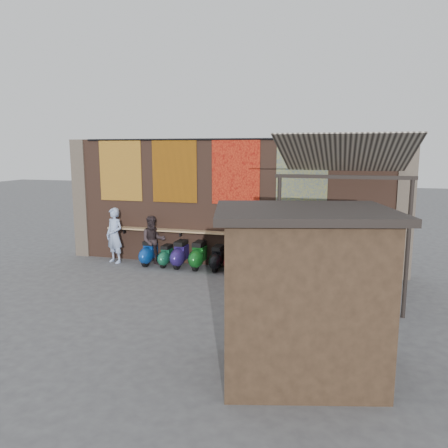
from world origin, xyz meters
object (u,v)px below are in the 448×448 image
object	(u,v)px
shelf_box	(240,229)
scooter_stool_7	(270,260)
scooter_stool_2	(180,254)
diner_left	(115,235)
scooter_stool_4	(217,258)
market_stall	(301,297)
shopper_grey	(328,268)
shopper_tan	(310,268)
scooter_stool_8	(289,262)
scooter_stool_9	(308,264)
scooter_stool_0	(149,253)
scooter_stool_1	(166,256)
scooter_stool_6	(252,261)
scooter_stool_10	(330,266)
shopper_navy	(371,267)
scooter_stool_3	(198,255)
scooter_stool_5	(233,259)
diner_right	(153,241)

from	to	relation	value
shelf_box	scooter_stool_7	distance (m)	1.32
scooter_stool_2	diner_left	size ratio (longest dim) A/B	0.49
scooter_stool_2	scooter_stool_4	distance (m)	1.22
scooter_stool_2	market_stall	xyz separation A→B (m)	(4.31, -5.70, 0.91)
shopper_grey	shopper_tan	size ratio (longest dim) A/B	1.02
scooter_stool_7	scooter_stool_8	xyz separation A→B (m)	(0.56, 0.01, -0.02)
scooter_stool_2	market_stall	size ratio (longest dim) A/B	0.33
scooter_stool_9	shopper_grey	bearing A→B (deg)	-70.91
scooter_stool_7	market_stall	xyz separation A→B (m)	(1.46, -5.66, 0.90)
scooter_stool_0	scooter_stool_1	xyz separation A→B (m)	(0.60, -0.03, -0.06)
scooter_stool_6	scooter_stool_10	size ratio (longest dim) A/B	0.97
diner_left	scooter_stool_7	bearing A→B (deg)	19.18
scooter_stool_9	shopper_navy	world-z (taller)	shopper_navy
scooter_stool_8	scooter_stool_1	bearing A→B (deg)	179.87
scooter_stool_1	scooter_stool_7	world-z (taller)	scooter_stool_7
scooter_stool_3	scooter_stool_5	bearing A→B (deg)	0.01
scooter_stool_3	diner_left	bearing A→B (deg)	179.66
shopper_navy	shopper_tan	xyz separation A→B (m)	(-1.45, -0.14, -0.09)
scooter_stool_2	scooter_stool_9	world-z (taller)	scooter_stool_2
scooter_stool_2	scooter_stool_9	xyz separation A→B (m)	(3.98, -0.03, -0.01)
scooter_stool_7	shopper_grey	size ratio (longest dim) A/B	0.55
scooter_stool_3	scooter_stool_5	xyz separation A→B (m)	(1.09, 0.00, -0.05)
scooter_stool_6	diner_right	size ratio (longest dim) A/B	0.47
diner_left	shopper_tan	bearing A→B (deg)	3.04
scooter_stool_0	shopper_grey	bearing A→B (deg)	-17.97
market_stall	scooter_stool_6	bearing A→B (deg)	95.20
scooter_stool_10	scooter_stool_9	bearing A→B (deg)	-177.07
scooter_stool_7	scooter_stool_1	bearing A→B (deg)	179.64
scooter_stool_2	scooter_stool_3	distance (m)	0.61
scooter_stool_1	scooter_stool_9	distance (m)	4.45
shopper_grey	scooter_stool_1	bearing A→B (deg)	20.85
shopper_tan	diner_left	bearing A→B (deg)	138.99
scooter_stool_7	scooter_stool_3	bearing A→B (deg)	179.55
scooter_stool_7	scooter_stool_8	size ratio (longest dim) A/B	1.06
scooter_stool_3	diner_right	distance (m)	1.57
diner_left	shelf_box	bearing A→B (deg)	23.70
scooter_stool_3	scooter_stool_10	bearing A→B (deg)	0.21
scooter_stool_5	scooter_stool_10	xyz separation A→B (m)	(2.88, 0.01, -0.01)
scooter_stool_6	shopper_navy	size ratio (longest dim) A/B	0.43
shopper_tan	shelf_box	bearing A→B (deg)	111.46
shelf_box	scooter_stool_8	size ratio (longest dim) A/B	0.65
shopper_grey	shopper_tan	bearing A→B (deg)	51.04
scooter_stool_6	diner_right	distance (m)	3.24
scooter_stool_2	scooter_stool_7	distance (m)	2.85
diner_left	shopper_navy	world-z (taller)	diner_left
scooter_stool_10	market_stall	xyz separation A→B (m)	(-0.28, -5.69, 0.95)
scooter_stool_4	scooter_stool_5	world-z (taller)	scooter_stool_5
scooter_stool_3	scooter_stool_6	distance (m)	1.68
diner_right	shopper_navy	size ratio (longest dim) A/B	0.91
scooter_stool_1	market_stall	size ratio (longest dim) A/B	0.27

